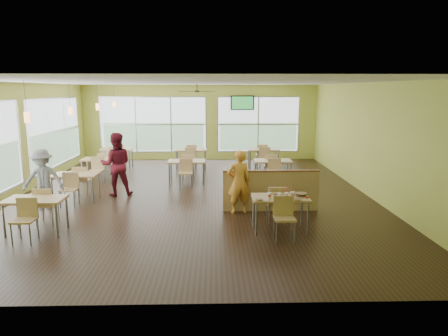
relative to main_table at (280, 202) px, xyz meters
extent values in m
plane|color=black|center=(-2.00, 3.00, -0.63)|extent=(12.00, 12.00, 0.00)
plane|color=white|center=(-2.00, 3.00, 2.57)|extent=(12.00, 12.00, 0.00)
cube|color=#C6CE53|center=(-2.00, 9.00, 0.97)|extent=(10.00, 0.04, 3.20)
cube|color=#C6CE53|center=(-2.00, -3.00, 0.97)|extent=(10.00, 0.04, 3.20)
cube|color=#C6CE53|center=(-7.00, 3.00, 0.97)|extent=(0.04, 12.00, 3.20)
cube|color=#C6CE53|center=(3.00, 3.00, 0.97)|extent=(0.04, 12.00, 3.20)
cube|color=white|center=(-6.98, 6.00, 0.89)|extent=(0.02, 4.50, 2.35)
cube|color=white|center=(-4.00, 8.98, 0.89)|extent=(4.50, 0.02, 2.35)
cube|color=white|center=(0.50, 8.98, 0.89)|extent=(3.50, 0.02, 2.35)
cube|color=#B7BABC|center=(-6.97, 3.50, -0.28)|extent=(0.04, 9.40, 0.05)
cube|color=#B7BABC|center=(-1.75, 8.97, -0.28)|extent=(8.00, 0.04, 0.05)
cube|color=tan|center=(0.00, 0.00, 0.10)|extent=(1.20, 0.70, 0.04)
cube|color=brown|center=(0.00, 0.00, 0.07)|extent=(1.22, 0.71, 0.01)
cylinder|color=slate|center=(-0.54, -0.29, -0.28)|extent=(0.05, 0.05, 0.71)
cylinder|color=slate|center=(0.54, -0.29, -0.28)|extent=(0.05, 0.05, 0.71)
cylinder|color=slate|center=(-0.54, 0.29, -0.28)|extent=(0.05, 0.05, 0.71)
cylinder|color=slate|center=(0.54, 0.29, -0.28)|extent=(0.05, 0.05, 0.71)
cube|color=tan|center=(0.00, 0.55, -0.18)|extent=(0.42, 0.42, 0.04)
cube|color=tan|center=(0.00, 0.74, 0.04)|extent=(0.42, 0.04, 0.40)
cube|color=tan|center=(0.00, -0.55, -0.18)|extent=(0.42, 0.42, 0.04)
cube|color=tan|center=(0.00, -0.74, 0.04)|extent=(0.42, 0.04, 0.40)
cube|color=tan|center=(0.00, 1.45, -0.13)|extent=(2.40, 0.12, 1.00)
cube|color=brown|center=(0.00, 1.45, 0.39)|extent=(2.40, 0.14, 0.04)
cube|color=tan|center=(-5.20, 0.00, 0.10)|extent=(1.20, 0.70, 0.04)
cube|color=brown|center=(-5.20, 0.00, 0.07)|extent=(1.22, 0.71, 0.01)
cylinder|color=slate|center=(-5.74, -0.29, -0.28)|extent=(0.05, 0.05, 0.71)
cylinder|color=slate|center=(-4.66, -0.29, -0.28)|extent=(0.05, 0.05, 0.71)
cylinder|color=slate|center=(-5.74, 0.29, -0.28)|extent=(0.05, 0.05, 0.71)
cylinder|color=slate|center=(-4.66, 0.29, -0.28)|extent=(0.05, 0.05, 0.71)
cube|color=tan|center=(-5.20, 0.55, -0.18)|extent=(0.42, 0.42, 0.04)
cube|color=tan|center=(-5.20, 0.74, 0.04)|extent=(0.42, 0.04, 0.40)
cube|color=tan|center=(-5.20, -0.55, -0.18)|extent=(0.42, 0.42, 0.04)
cube|color=tan|center=(-5.20, -0.74, 0.04)|extent=(0.42, 0.04, 0.40)
cube|color=tan|center=(-5.20, 2.50, 0.10)|extent=(1.20, 0.70, 0.04)
cube|color=brown|center=(-5.20, 2.50, 0.07)|extent=(1.22, 0.71, 0.01)
cylinder|color=slate|center=(-5.74, 2.21, -0.28)|extent=(0.05, 0.05, 0.71)
cylinder|color=slate|center=(-4.66, 2.21, -0.28)|extent=(0.05, 0.05, 0.71)
cylinder|color=slate|center=(-5.74, 2.79, -0.28)|extent=(0.05, 0.05, 0.71)
cylinder|color=slate|center=(-4.66, 2.79, -0.28)|extent=(0.05, 0.05, 0.71)
cube|color=tan|center=(-5.20, 3.05, -0.18)|extent=(0.42, 0.42, 0.04)
cube|color=tan|center=(-5.20, 3.24, 0.04)|extent=(0.42, 0.04, 0.40)
cube|color=tan|center=(-5.20, 1.95, -0.18)|extent=(0.42, 0.42, 0.04)
cube|color=tan|center=(-5.20, 1.76, 0.04)|extent=(0.42, 0.04, 0.40)
cube|color=tan|center=(-5.20, 5.00, 0.10)|extent=(1.20, 0.70, 0.04)
cube|color=brown|center=(-5.20, 5.00, 0.07)|extent=(1.22, 0.71, 0.01)
cylinder|color=slate|center=(-5.74, 4.71, -0.28)|extent=(0.05, 0.05, 0.71)
cylinder|color=slate|center=(-4.66, 4.71, -0.28)|extent=(0.05, 0.05, 0.71)
cylinder|color=slate|center=(-5.74, 5.29, -0.28)|extent=(0.05, 0.05, 0.71)
cylinder|color=slate|center=(-4.66, 5.29, -0.28)|extent=(0.05, 0.05, 0.71)
cube|color=tan|center=(-5.20, 5.55, -0.18)|extent=(0.42, 0.42, 0.04)
cube|color=tan|center=(-5.20, 5.74, 0.04)|extent=(0.42, 0.04, 0.40)
cube|color=tan|center=(-5.20, 4.45, -0.18)|extent=(0.42, 0.42, 0.04)
cube|color=tan|center=(-5.20, 4.26, 0.04)|extent=(0.42, 0.04, 0.40)
cube|color=tan|center=(-5.20, 7.20, 0.10)|extent=(1.20, 0.70, 0.04)
cube|color=brown|center=(-5.20, 7.20, 0.07)|extent=(1.22, 0.71, 0.01)
cylinder|color=slate|center=(-5.74, 6.91, -0.28)|extent=(0.05, 0.05, 0.71)
cylinder|color=slate|center=(-4.66, 6.91, -0.28)|extent=(0.05, 0.05, 0.71)
cylinder|color=slate|center=(-5.74, 7.49, -0.28)|extent=(0.05, 0.05, 0.71)
cylinder|color=slate|center=(-4.66, 7.49, -0.28)|extent=(0.05, 0.05, 0.71)
cube|color=tan|center=(-5.20, 7.75, -0.18)|extent=(0.42, 0.42, 0.04)
cube|color=tan|center=(-5.20, 7.94, 0.04)|extent=(0.42, 0.04, 0.40)
cube|color=tan|center=(-5.20, 6.65, -0.18)|extent=(0.42, 0.42, 0.04)
cube|color=tan|center=(-5.20, 6.46, 0.04)|extent=(0.42, 0.04, 0.40)
cube|color=tan|center=(-2.30, 4.50, 0.10)|extent=(1.20, 0.70, 0.04)
cube|color=brown|center=(-2.30, 4.50, 0.07)|extent=(1.22, 0.71, 0.01)
cylinder|color=slate|center=(-2.84, 4.21, -0.28)|extent=(0.05, 0.05, 0.71)
cylinder|color=slate|center=(-1.76, 4.21, -0.28)|extent=(0.05, 0.05, 0.71)
cylinder|color=slate|center=(-2.84, 4.79, -0.28)|extent=(0.05, 0.05, 0.71)
cylinder|color=slate|center=(-1.76, 4.79, -0.28)|extent=(0.05, 0.05, 0.71)
cube|color=tan|center=(-2.30, 5.05, -0.18)|extent=(0.42, 0.42, 0.04)
cube|color=tan|center=(-2.30, 5.24, 0.04)|extent=(0.42, 0.04, 0.40)
cube|color=tan|center=(-2.30, 3.95, -0.18)|extent=(0.42, 0.42, 0.04)
cube|color=tan|center=(-2.30, 3.76, 0.04)|extent=(0.42, 0.04, 0.40)
cube|color=tan|center=(-2.30, 7.00, 0.10)|extent=(1.20, 0.70, 0.04)
cube|color=brown|center=(-2.30, 7.00, 0.07)|extent=(1.22, 0.71, 0.01)
cylinder|color=slate|center=(-2.84, 6.71, -0.28)|extent=(0.05, 0.05, 0.71)
cylinder|color=slate|center=(-1.76, 6.71, -0.28)|extent=(0.05, 0.05, 0.71)
cylinder|color=slate|center=(-2.84, 7.29, -0.28)|extent=(0.05, 0.05, 0.71)
cylinder|color=slate|center=(-1.76, 7.29, -0.28)|extent=(0.05, 0.05, 0.71)
cube|color=tan|center=(-2.30, 7.55, -0.18)|extent=(0.42, 0.42, 0.04)
cube|color=tan|center=(-2.30, 7.74, 0.04)|extent=(0.42, 0.04, 0.40)
cube|color=tan|center=(-2.30, 6.45, -0.18)|extent=(0.42, 0.42, 0.04)
cube|color=tan|center=(-2.30, 6.26, 0.04)|extent=(0.42, 0.04, 0.40)
cube|color=tan|center=(0.50, 4.50, 0.10)|extent=(1.20, 0.70, 0.04)
cube|color=brown|center=(0.50, 4.50, 0.07)|extent=(1.22, 0.71, 0.01)
cylinder|color=slate|center=(-0.04, 4.21, -0.28)|extent=(0.05, 0.05, 0.71)
cylinder|color=slate|center=(1.04, 4.21, -0.28)|extent=(0.05, 0.05, 0.71)
cylinder|color=slate|center=(-0.04, 4.79, -0.28)|extent=(0.05, 0.05, 0.71)
cylinder|color=slate|center=(1.04, 4.79, -0.28)|extent=(0.05, 0.05, 0.71)
cube|color=tan|center=(0.50, 5.05, -0.18)|extent=(0.42, 0.42, 0.04)
cube|color=tan|center=(0.50, 5.24, 0.04)|extent=(0.42, 0.04, 0.40)
cube|color=tan|center=(0.50, 3.95, -0.18)|extent=(0.42, 0.42, 0.04)
cube|color=tan|center=(0.50, 3.76, 0.04)|extent=(0.42, 0.04, 0.40)
cube|color=tan|center=(0.50, 7.00, 0.10)|extent=(1.20, 0.70, 0.04)
cube|color=brown|center=(0.50, 7.00, 0.07)|extent=(1.22, 0.71, 0.01)
cylinder|color=slate|center=(-0.04, 6.71, -0.28)|extent=(0.05, 0.05, 0.71)
cylinder|color=slate|center=(1.04, 6.71, -0.28)|extent=(0.05, 0.05, 0.71)
cylinder|color=slate|center=(-0.04, 7.29, -0.28)|extent=(0.05, 0.05, 0.71)
cylinder|color=slate|center=(1.04, 7.29, -0.28)|extent=(0.05, 0.05, 0.71)
cube|color=tan|center=(0.50, 7.55, -0.18)|extent=(0.42, 0.42, 0.04)
cube|color=tan|center=(0.50, 7.74, 0.04)|extent=(0.42, 0.04, 0.40)
cube|color=tan|center=(0.50, 6.45, -0.18)|extent=(0.42, 0.42, 0.04)
cube|color=tan|center=(0.50, 6.26, 0.04)|extent=(0.42, 0.04, 0.40)
cylinder|color=#2D2119|center=(-5.20, 0.00, 2.22)|extent=(0.01, 0.01, 0.70)
cylinder|color=#DA7945|center=(-5.20, 0.00, 1.82)|extent=(0.11, 0.11, 0.22)
cylinder|color=#2D2119|center=(-5.20, 2.50, 2.22)|extent=(0.01, 0.01, 0.70)
cylinder|color=#DA7945|center=(-5.20, 2.50, 1.82)|extent=(0.11, 0.11, 0.22)
cylinder|color=#2D2119|center=(-5.20, 5.00, 2.22)|extent=(0.01, 0.01, 0.70)
cylinder|color=#DA7945|center=(-5.20, 5.00, 1.82)|extent=(0.11, 0.11, 0.22)
cylinder|color=#2D2119|center=(-5.20, 7.20, 2.22)|extent=(0.01, 0.01, 0.70)
cylinder|color=#DA7945|center=(-5.20, 7.20, 1.82)|extent=(0.11, 0.11, 0.22)
cylinder|color=#2D2119|center=(-2.00, 6.00, 2.45)|extent=(0.03, 0.03, 0.24)
cylinder|color=#2D2119|center=(-2.00, 6.00, 2.31)|extent=(0.16, 0.16, 0.06)
cube|color=#2D2119|center=(-1.65, 6.00, 2.31)|extent=(0.55, 0.10, 0.01)
cube|color=#2D2119|center=(-2.00, 6.35, 2.31)|extent=(0.10, 0.55, 0.01)
cube|color=#2D2119|center=(-2.35, 6.00, 2.31)|extent=(0.55, 0.10, 0.01)
cube|color=#2D2119|center=(-2.00, 5.65, 2.31)|extent=(0.10, 0.55, 0.01)
cube|color=black|center=(-0.20, 8.90, 1.82)|extent=(1.00, 0.06, 0.60)
cube|color=green|center=(-0.20, 8.87, 1.82)|extent=(0.90, 0.01, 0.52)
imported|color=orange|center=(-0.81, 1.27, 0.16)|extent=(0.65, 0.50, 1.58)
imported|color=maroon|center=(-4.21, 3.05, 0.27)|extent=(1.01, 0.86, 1.81)
imported|color=slate|center=(-5.75, 1.74, 0.14)|extent=(1.05, 0.66, 1.55)
cone|color=white|center=(-0.25, -0.11, 0.18)|extent=(0.09, 0.09, 0.12)
cylinder|color=red|center=(-0.25, -0.11, 0.18)|extent=(0.08, 0.08, 0.03)
cylinder|color=white|center=(-0.25, -0.11, 0.24)|extent=(0.09, 0.09, 0.01)
cylinder|color=blue|center=(-0.25, -0.11, 0.34)|extent=(0.02, 0.06, 0.21)
cone|color=white|center=(-0.05, -0.15, 0.18)|extent=(0.09, 0.09, 0.12)
cylinder|color=red|center=(-0.05, -0.15, 0.18)|extent=(0.08, 0.08, 0.03)
cylinder|color=white|center=(-0.05, -0.15, 0.24)|extent=(0.09, 0.09, 0.01)
cylinder|color=yellow|center=(-0.05, -0.15, 0.34)|extent=(0.02, 0.05, 0.21)
cone|color=white|center=(0.10, -0.13, 0.18)|extent=(0.09, 0.09, 0.11)
cylinder|color=red|center=(0.10, -0.13, 0.18)|extent=(0.08, 0.08, 0.03)
cylinder|color=white|center=(0.10, -0.13, 0.24)|extent=(0.09, 0.09, 0.01)
cylinder|color=#ED1B3E|center=(0.10, -0.13, 0.34)|extent=(0.02, 0.05, 0.21)
cone|color=white|center=(0.24, -0.12, 0.18)|extent=(0.10, 0.10, 0.13)
cylinder|color=red|center=(0.24, -0.12, 0.19)|extent=(0.09, 0.09, 0.04)
cylinder|color=white|center=(0.24, -0.12, 0.25)|extent=(0.10, 0.10, 0.01)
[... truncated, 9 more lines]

